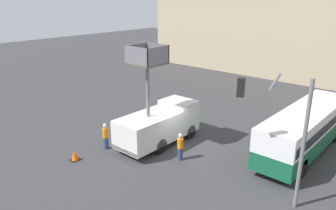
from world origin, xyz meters
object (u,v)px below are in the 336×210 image
Objects in this scene: traffic_light_pole at (281,121)px; traffic_cone_near_truck at (75,156)px; utility_truck at (159,122)px; road_worker_near_truck at (105,136)px; road_worker_directing at (180,147)px; city_bus at (306,127)px.

traffic_cone_near_truck is (-11.00, -4.04, -3.96)m from traffic_light_pole.
utility_truck is 5.82m from traffic_cone_near_truck.
road_worker_directing is at bearing 118.18° from road_worker_near_truck.
utility_truck reaches higher than traffic_cone_near_truck.
traffic_cone_near_truck is at bearing 132.90° from city_bus.
city_bus is 8.12m from road_worker_directing.
traffic_cone_near_truck is at bearing 0.16° from road_worker_near_truck.
road_worker_near_truck is (-10.82, -1.76, -3.37)m from traffic_light_pole.
utility_truck is 10.52× the size of traffic_cone_near_truck.
city_bus is 1.60× the size of traffic_light_pole.
utility_truck is 9.46m from city_bus.
city_bus is 12.91m from road_worker_near_truck.
traffic_light_pole is at bearing -175.32° from city_bus.
road_worker_directing is 2.71× the size of traffic_cone_near_truck.
road_worker_near_truck is (-2.09, -2.93, -0.66)m from utility_truck.
utility_truck is 9.22m from traffic_light_pole.
traffic_light_pole is (8.73, -1.17, 2.72)m from utility_truck.
city_bus reaches higher than traffic_cone_near_truck.
city_bus is at bearing 97.52° from traffic_light_pole.
utility_truck is 3.83× the size of road_worker_near_truck.
traffic_light_pole is at bearing -7.61° from utility_truck.
utility_truck reaches higher than traffic_light_pole.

